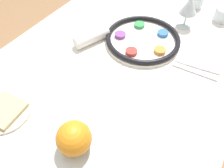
% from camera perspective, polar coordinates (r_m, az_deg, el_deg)
% --- Properties ---
extents(ground_plane, '(8.00, 8.00, 0.00)m').
position_cam_1_polar(ground_plane, '(1.47, 0.85, -16.06)').
color(ground_plane, '#99704C').
extents(dining_table, '(1.51, 0.87, 0.76)m').
position_cam_1_polar(dining_table, '(1.13, 1.07, -8.29)').
color(dining_table, white).
rests_on(dining_table, ground_plane).
extents(seder_plate, '(0.30, 0.30, 0.03)m').
position_cam_1_polar(seder_plate, '(0.92, 8.00, 11.56)').
color(seder_plate, white).
rests_on(seder_plate, dining_table).
extents(wine_glass, '(0.07, 0.07, 0.14)m').
position_cam_1_polar(wine_glass, '(1.01, 19.56, 18.61)').
color(wine_glass, silver).
rests_on(wine_glass, dining_table).
extents(fruit_stand, '(0.19, 0.19, 0.12)m').
position_cam_1_polar(fruit_stand, '(0.54, -14.09, -17.88)').
color(fruit_stand, silver).
rests_on(fruit_stand, dining_table).
extents(orange_fruit, '(0.08, 0.08, 0.08)m').
position_cam_1_polar(orange_fruit, '(0.48, -9.92, -13.80)').
color(orange_fruit, orange).
rests_on(orange_fruit, fruit_stand).
extents(bread_plate, '(0.16, 0.16, 0.02)m').
position_cam_1_polar(bread_plate, '(0.76, -26.15, -6.34)').
color(bread_plate, beige).
rests_on(bread_plate, dining_table).
extents(napkin_roll, '(0.16, 0.10, 0.05)m').
position_cam_1_polar(napkin_roll, '(0.91, -5.34, 12.09)').
color(napkin_roll, white).
rests_on(napkin_roll, dining_table).
extents(cup_near, '(0.07, 0.07, 0.06)m').
position_cam_1_polar(cup_near, '(1.14, 26.93, 15.85)').
color(cup_near, silver).
rests_on(cup_near, dining_table).
extents(cup_mid, '(0.07, 0.07, 0.06)m').
position_cam_1_polar(cup_mid, '(1.20, 21.04, 19.67)').
color(cup_mid, silver).
rests_on(cup_mid, dining_table).
extents(fork_left, '(0.04, 0.17, 0.01)m').
position_cam_1_polar(fork_left, '(0.87, 21.38, 4.34)').
color(fork_left, silver).
rests_on(fork_left, dining_table).
extents(fork_right, '(0.03, 0.17, 0.01)m').
position_cam_1_polar(fork_right, '(0.85, 20.76, 3.13)').
color(fork_right, silver).
rests_on(fork_right, dining_table).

